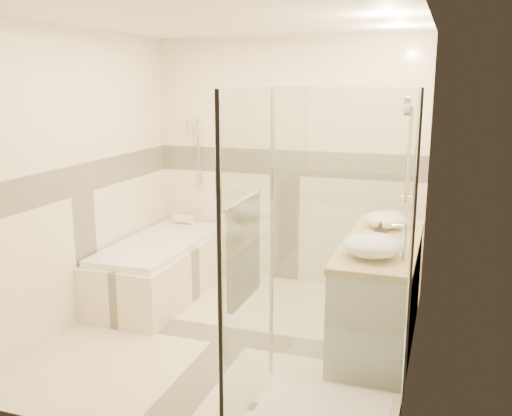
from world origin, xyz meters
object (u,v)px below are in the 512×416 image
(bathtub, at_px, (161,265))
(vanity, at_px, (379,292))
(shower_enclosure, at_px, (305,346))
(amenity_bottle_a, at_px, (380,231))
(vessel_sink_near, at_px, (386,219))
(vessel_sink_far, at_px, (372,245))
(amenity_bottle_b, at_px, (380,231))

(bathtub, height_order, vanity, vanity)
(shower_enclosure, xyz_separation_m, amenity_bottle_a, (0.27, 1.29, 0.42))
(bathtub, relative_size, vessel_sink_near, 4.74)
(bathtub, xyz_separation_m, shower_enclosure, (1.86, -1.62, 0.20))
(shower_enclosure, bearing_deg, bathtub, 138.90)
(vanity, xyz_separation_m, amenity_bottle_a, (-0.02, 0.02, 0.50))
(vanity, xyz_separation_m, vessel_sink_near, (-0.02, 0.43, 0.50))
(vessel_sink_far, distance_m, amenity_bottle_a, 0.45)
(bathtub, distance_m, amenity_bottle_a, 2.24)
(bathtub, distance_m, vessel_sink_far, 2.36)
(bathtub, bearing_deg, amenity_bottle_b, -8.39)
(shower_enclosure, relative_size, vessel_sink_near, 5.69)
(vanity, distance_m, amenity_bottle_a, 0.50)
(bathtub, xyz_separation_m, vessel_sink_near, (2.13, 0.08, 0.61))
(vanity, relative_size, amenity_bottle_a, 11.06)
(shower_enclosure, relative_size, amenity_bottle_a, 13.92)
(shower_enclosure, distance_m, vessel_sink_far, 0.98)
(vanity, relative_size, vessel_sink_far, 3.84)
(vessel_sink_near, bearing_deg, vanity, -87.31)
(vanity, distance_m, amenity_bottle_b, 0.49)
(amenity_bottle_a, bearing_deg, bathtub, 171.10)
(vessel_sink_near, bearing_deg, shower_enclosure, -99.13)
(vessel_sink_near, distance_m, amenity_bottle_a, 0.41)
(bathtub, relative_size, vanity, 1.05)
(vanity, bearing_deg, shower_enclosure, -102.97)
(bathtub, distance_m, shower_enclosure, 2.47)
(shower_enclosure, bearing_deg, vessel_sink_far, 71.86)
(vanity, height_order, vessel_sink_far, vessel_sink_far)
(shower_enclosure, height_order, amenity_bottle_b, shower_enclosure)
(bathtub, relative_size, shower_enclosure, 0.83)
(bathtub, bearing_deg, vessel_sink_far, -20.30)
(vessel_sink_near, relative_size, vessel_sink_far, 0.85)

